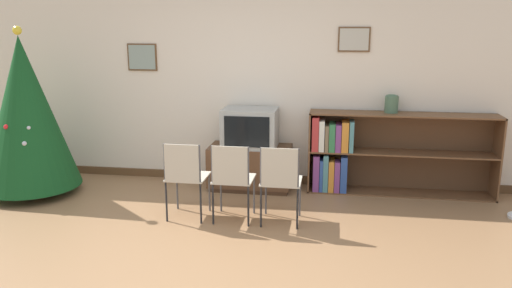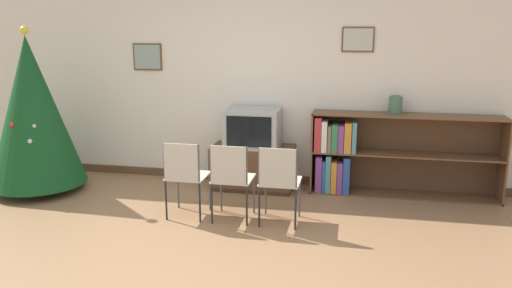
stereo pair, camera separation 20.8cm
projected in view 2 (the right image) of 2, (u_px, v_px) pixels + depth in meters
name	position (u px, v px, depth m)	size (l,w,h in m)	color
ground_plane	(187.00, 266.00, 4.17)	(24.00, 24.00, 0.00)	#936B47
wall_back	(248.00, 75.00, 6.18)	(9.11, 0.11, 2.70)	silver
christmas_tree	(33.00, 111.00, 5.85)	(1.11, 1.11, 1.95)	maroon
tv_console	(253.00, 167.00, 6.10)	(0.99, 0.50, 0.53)	#412A1A
television	(253.00, 128.00, 5.98)	(0.65, 0.49, 0.46)	#9E9E99
folding_chair_left	(185.00, 174.00, 5.10)	(0.40, 0.40, 0.82)	#BCB29E
folding_chair_center	(231.00, 177.00, 5.01)	(0.40, 0.40, 0.82)	#BCB29E
folding_chair_right	(279.00, 180.00, 4.91)	(0.40, 0.40, 0.82)	#BCB29E
bookshelf	(370.00, 154.00, 5.87)	(2.16, 0.36, 0.97)	brown
vase	(395.00, 104.00, 5.72)	(0.16, 0.16, 0.21)	#47664C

